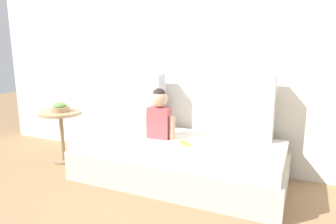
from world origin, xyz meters
TOP-DOWN VIEW (x-y plane):
  - ground_plane at (0.00, 0.00)m, footprint 12.00×12.00m
  - back_wall at (0.00, 0.53)m, footprint 5.10×0.10m
  - couch at (0.00, 0.00)m, footprint 1.90×0.80m
  - throw_pillow_left at (-0.52, 0.30)m, footprint 0.47×0.16m
  - throw_pillow_right at (0.52, 0.30)m, footprint 0.53×0.16m
  - toddler at (-0.18, -0.00)m, footprint 0.31×0.16m
  - banana at (0.11, -0.11)m, footprint 0.16×0.14m
  - side_table at (-1.30, -0.04)m, footprint 0.44×0.44m
  - fruit_bowl at (-1.30, -0.04)m, footprint 0.19×0.19m

SIDE VIEW (x-z plane):
  - ground_plane at x=0.00m, z-range 0.00..0.00m
  - couch at x=0.00m, z-range 0.00..0.39m
  - banana at x=0.11m, z-range 0.39..0.43m
  - side_table at x=-1.30m, z-range 0.15..0.70m
  - fruit_bowl at x=-1.30m, z-range 0.54..0.64m
  - toddler at x=-0.18m, z-range 0.40..0.86m
  - throw_pillow_left at x=-0.52m, z-range 0.39..0.95m
  - throw_pillow_right at x=0.52m, z-range 0.39..0.98m
  - back_wall at x=0.00m, z-range 0.00..2.53m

